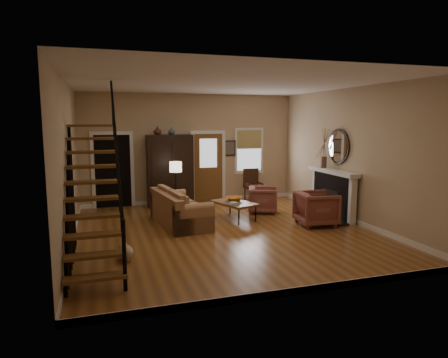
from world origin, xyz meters
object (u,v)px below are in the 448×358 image
object	(u,v)px
armoire	(170,171)
floor_lamp	(176,188)
armchair_left	(316,208)
armchair_right	(263,200)
side_chair	(253,186)
coffee_table	(234,211)
sofa	(180,208)

from	to	relation	value
armoire	floor_lamp	size ratio (longest dim) A/B	1.48
armchair_left	armoire	bearing A→B (deg)	48.48
armchair_right	side_chair	world-z (taller)	side_chair
coffee_table	floor_lamp	bearing A→B (deg)	142.49
sofa	floor_lamp	size ratio (longest dim) A/B	1.50
armchair_right	floor_lamp	distance (m)	2.39
armoire	armchair_right	size ratio (longest dim) A/B	2.73
armoire	coffee_table	world-z (taller)	armoire
armchair_right	side_chair	xyz separation A→B (m)	(0.27, 1.42, 0.16)
sofa	coffee_table	bearing A→B (deg)	-3.58
armoire	armchair_left	xyz separation A→B (m)	(2.97, -3.25, -0.64)
armchair_right	floor_lamp	bearing A→B (deg)	100.82
armchair_right	floor_lamp	world-z (taller)	floor_lamp
armchair_right	side_chair	bearing A→B (deg)	12.23
sofa	side_chair	size ratio (longest dim) A/B	2.09
armchair_left	armchair_right	size ratio (longest dim) A/B	1.16
sofa	coffee_table	world-z (taller)	sofa
coffee_table	side_chair	bearing A→B (deg)	56.33
armchair_left	armchair_right	xyz separation A→B (m)	(-0.69, 1.63, -0.06)
armchair_right	sofa	bearing A→B (deg)	126.94
floor_lamp	side_chair	distance (m)	2.75
sofa	armoire	bearing A→B (deg)	78.52
sofa	armchair_right	bearing A→B (deg)	6.29
armchair_left	floor_lamp	xyz separation A→B (m)	(-3.01, 2.13, 0.30)
coffee_table	armoire	bearing A→B (deg)	120.96
armoire	armchair_right	world-z (taller)	armoire
side_chair	armchair_left	bearing A→B (deg)	-82.13
side_chair	armoire	bearing A→B (deg)	175.52
armoire	sofa	distance (m)	2.32
armchair_right	floor_lamp	size ratio (longest dim) A/B	0.54
coffee_table	armchair_left	xyz separation A→B (m)	(1.70, -1.13, 0.18)
sofa	side_chair	bearing A→B (deg)	29.19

